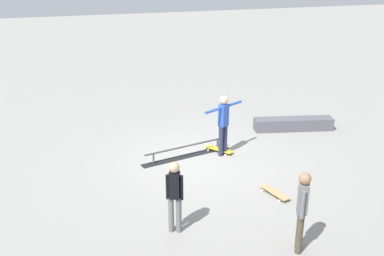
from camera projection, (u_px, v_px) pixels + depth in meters
ground_plane at (202, 160)px, 11.62m from camera, size 60.00×60.00×0.00m
grind_rail at (187, 152)px, 11.80m from camera, size 2.55×0.79×0.32m
skate_ledge at (293, 124)px, 13.57m from camera, size 2.43×0.93×0.37m
skater_main at (223, 121)px, 11.60m from camera, size 1.22×0.67×1.65m
skateboard_main at (219, 149)px, 12.09m from camera, size 0.67×0.74×0.09m
bystander_grey_shirt at (302, 208)px, 7.80m from camera, size 0.26×0.35×1.57m
bystander_black_shirt at (175, 193)px, 8.37m from camera, size 0.33×0.24×1.48m
loose_skateboard_natural at (275, 192)px, 9.93m from camera, size 0.42×0.82×0.09m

